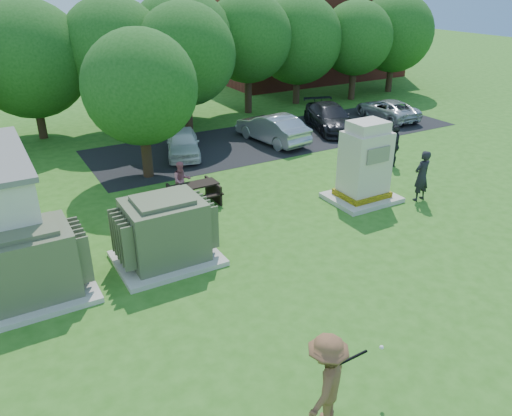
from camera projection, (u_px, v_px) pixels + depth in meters
ground at (334, 311)px, 12.79m from camera, size 120.00×120.00×0.00m
brick_building at (307, 27)px, 40.41m from camera, size 15.00×8.00×8.00m
parking_strip at (281, 137)px, 26.55m from camera, size 20.00×6.00×0.01m
transformer_left at (30, 265)px, 12.98m from camera, size 3.00×2.40×2.07m
transformer_right at (165, 232)px, 14.65m from camera, size 3.00×2.40×2.07m
generator_cabinet at (364, 167)px, 18.57m from camera, size 2.52×2.07×3.07m
picnic_table at (194, 192)px, 18.58m from camera, size 1.83×1.38×0.78m
batter at (326, 382)px, 9.17m from camera, size 1.53×1.38×2.06m
person_by_generator at (422, 176)px, 18.71m from camera, size 0.74×0.51×1.97m
person_at_picnic at (182, 180)px, 18.94m from camera, size 0.76×0.61×1.48m
person_walking_right at (394, 146)px, 22.20m from camera, size 1.04×1.13×1.85m
car_white at (183, 143)px, 23.55m from camera, size 2.64×3.97×1.25m
car_silver_a at (272, 128)px, 25.43m from camera, size 2.10×4.60×1.46m
car_dark at (330, 118)px, 27.48m from camera, size 3.30×5.13×1.38m
car_silver_b at (387, 109)px, 29.55m from camera, size 2.20×4.37×1.19m
batting_equipment at (352, 359)px, 9.34m from camera, size 1.60×0.31×0.38m
tree_row at (148, 51)px, 26.35m from camera, size 41.30×13.30×7.30m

